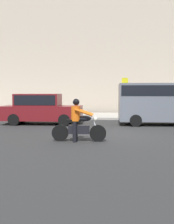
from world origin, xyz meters
TOP-DOWN VIEW (x-y plane):
  - ground_plane at (0.00, 0.00)m, footprint 80.00×80.00m
  - sidewalk_slab at (0.00, 8.00)m, footprint 40.00×4.40m
  - building_facade at (0.00, 11.40)m, footprint 40.00×1.40m
  - motorcycle_with_rider_orange_stripe at (-1.38, -1.93)m, footprint 2.02×0.70m
  - parked_sedan_maroon at (-4.09, 3.24)m, footprint 4.46×1.82m
  - parked_van_slate_gray at (2.55, 3.36)m, footprint 4.41×1.96m
  - street_sign_post at (0.92, 7.44)m, footprint 0.44×0.08m
  - pedestrian_bystander at (2.94, 8.53)m, footprint 0.34×0.34m

SIDE VIEW (x-z plane):
  - ground_plane at x=0.00m, z-range 0.00..0.00m
  - sidewalk_slab at x=0.00m, z-range 0.00..0.14m
  - motorcycle_with_rider_orange_stripe at x=-1.38m, z-range -0.14..1.44m
  - parked_sedan_maroon at x=-4.09m, z-range 0.02..1.74m
  - pedestrian_bystander at x=2.94m, z-range 0.28..1.97m
  - parked_van_slate_gray at x=2.55m, z-range 0.18..2.48m
  - street_sign_post at x=0.92m, z-range 0.42..3.13m
  - building_facade at x=0.00m, z-range 0.00..11.85m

